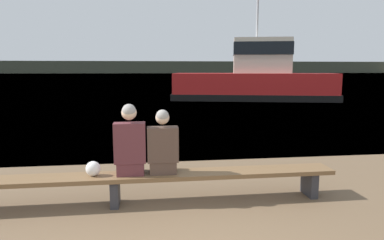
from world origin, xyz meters
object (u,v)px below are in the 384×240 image
at_px(bench_main, 115,180).
at_px(person_left, 130,144).
at_px(tugboat_red, 255,81).
at_px(shopping_bag, 93,169).
at_px(person_right, 163,146).

xyz_separation_m(bench_main, person_left, (0.24, -0.00, 0.55)).
bearing_deg(tugboat_red, shopping_bag, 168.27).
bearing_deg(shopping_bag, tugboat_red, 64.89).
height_order(bench_main, person_left, person_left).
xyz_separation_m(bench_main, shopping_bag, (-0.30, 0.00, 0.19)).
relative_size(person_left, tugboat_red, 0.10).
distance_m(bench_main, tugboat_red, 18.34).
height_order(person_left, person_right, person_left).
bearing_deg(person_left, shopping_bag, 179.47).
height_order(bench_main, shopping_bag, shopping_bag).
bearing_deg(bench_main, person_right, -0.03).
distance_m(person_left, shopping_bag, 0.65).
height_order(bench_main, tugboat_red, tugboat_red).
bearing_deg(person_right, tugboat_red, 67.84).
bearing_deg(person_left, person_right, 0.29).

